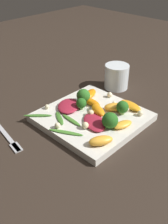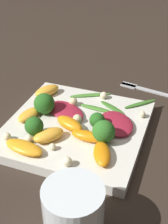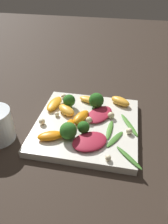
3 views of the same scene
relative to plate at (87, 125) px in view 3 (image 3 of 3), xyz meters
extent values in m
plane|color=#2D231C|center=(0.00, 0.00, -0.01)|extent=(2.40, 2.40, 0.00)
cube|color=silver|center=(0.00, 0.00, 0.00)|extent=(0.27, 0.27, 0.02)
ellipsoid|color=maroon|center=(-0.02, 0.08, 0.02)|extent=(0.11, 0.10, 0.01)
ellipsoid|color=maroon|center=(-0.03, -0.03, 0.02)|extent=(0.09, 0.11, 0.01)
ellipsoid|color=orange|center=(0.04, 0.04, 0.02)|extent=(0.02, 0.06, 0.02)
ellipsoid|color=orange|center=(0.02, -0.01, 0.02)|extent=(0.05, 0.07, 0.02)
ellipsoid|color=#FCAD33|center=(-0.08, -0.10, 0.02)|extent=(0.07, 0.06, 0.02)
ellipsoid|color=orange|center=(0.08, 0.08, 0.02)|extent=(0.07, 0.05, 0.02)
ellipsoid|color=#FCAD33|center=(0.01, -0.10, 0.02)|extent=(0.06, 0.04, 0.01)
ellipsoid|color=orange|center=(0.11, -0.06, 0.02)|extent=(0.04, 0.08, 0.02)
ellipsoid|color=#FCAD33|center=(0.06, -0.03, 0.02)|extent=(0.07, 0.06, 0.02)
cylinder|color=#84AD5B|center=(0.03, 0.07, 0.02)|extent=(0.02, 0.02, 0.01)
sphere|color=#2D6B23|center=(0.03, 0.07, 0.03)|extent=(0.04, 0.04, 0.04)
cylinder|color=#7A9E51|center=(0.06, -0.06, 0.02)|extent=(0.01, 0.01, 0.01)
sphere|color=#26601E|center=(0.06, -0.06, 0.03)|extent=(0.04, 0.04, 0.04)
cylinder|color=#7A9E51|center=(-0.01, -0.08, 0.02)|extent=(0.01, 0.01, 0.01)
sphere|color=#26601E|center=(-0.01, -0.08, 0.03)|extent=(0.04, 0.04, 0.04)
cylinder|color=#84AD5B|center=(0.00, 0.04, 0.02)|extent=(0.01, 0.01, 0.01)
sphere|color=#26601E|center=(0.00, 0.04, 0.03)|extent=(0.03, 0.03, 0.03)
ellipsoid|color=#47842D|center=(-0.06, 0.02, 0.01)|extent=(0.02, 0.08, 0.01)
ellipsoid|color=#3D7528|center=(-0.08, 0.05, 0.01)|extent=(0.05, 0.07, 0.00)
ellipsoid|color=#3D7528|center=(-0.11, 0.10, 0.01)|extent=(0.06, 0.07, 0.01)
ellipsoid|color=#47842D|center=(-0.11, -0.01, 0.01)|extent=(0.06, 0.09, 0.00)
sphere|color=beige|center=(-0.01, 0.00, 0.02)|extent=(0.02, 0.02, 0.02)
sphere|color=beige|center=(-0.07, 0.12, 0.02)|extent=(0.01, 0.01, 0.01)
sphere|color=beige|center=(0.08, -0.06, 0.02)|extent=(0.02, 0.02, 0.02)
sphere|color=beige|center=(0.09, -0.10, 0.02)|extent=(0.02, 0.02, 0.02)
sphere|color=beige|center=(-0.11, 0.02, 0.02)|extent=(0.02, 0.02, 0.02)
sphere|color=beige|center=(-0.06, -0.03, 0.02)|extent=(0.02, 0.02, 0.02)
sphere|color=beige|center=(0.11, 0.03, 0.02)|extent=(0.02, 0.02, 0.02)
sphere|color=beige|center=(0.09, -0.01, 0.02)|extent=(0.01, 0.01, 0.01)
camera|label=1|loc=(-0.47, -0.42, 0.42)|focal=42.00mm
camera|label=2|loc=(0.46, 0.19, 0.38)|focal=50.00mm
camera|label=3|loc=(-0.08, 0.44, 0.38)|focal=35.00mm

